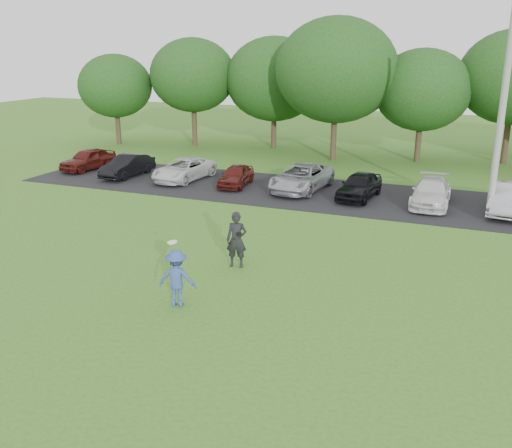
% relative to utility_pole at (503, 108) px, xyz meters
% --- Properties ---
extents(ground, '(100.00, 100.00, 0.00)m').
position_rel_utility_pole_xyz_m(ground, '(-7.28, -12.12, -4.54)').
color(ground, '#346A1E').
rests_on(ground, ground).
extents(parking_lot, '(32.00, 6.50, 0.03)m').
position_rel_utility_pole_xyz_m(parking_lot, '(-7.28, 0.88, -4.53)').
color(parking_lot, black).
rests_on(parking_lot, ground).
extents(utility_pole, '(0.28, 0.28, 9.08)m').
position_rel_utility_pole_xyz_m(utility_pole, '(0.00, 0.00, 0.00)').
color(utility_pole, gray).
rests_on(utility_pole, ground).
extents(frisbee_player, '(1.17, 0.84, 1.88)m').
position_rel_utility_pole_xyz_m(frisbee_player, '(-8.04, -12.63, -3.72)').
color(frisbee_player, '#31498C').
rests_on(frisbee_player, ground).
extents(camera_bystander, '(0.75, 0.56, 1.86)m').
position_rel_utility_pole_xyz_m(camera_bystander, '(-7.67, -9.35, -3.61)').
color(camera_bystander, black).
rests_on(camera_bystander, ground).
extents(parked_cars, '(30.72, 4.91, 1.26)m').
position_rel_utility_pole_xyz_m(parked_cars, '(-7.93, 0.90, -3.92)').
color(parked_cars, '#4B1410').
rests_on(parked_cars, parking_lot).
extents(tree_row, '(42.39, 9.85, 8.64)m').
position_rel_utility_pole_xyz_m(tree_row, '(-5.77, 10.64, 0.37)').
color(tree_row, '#38281C').
rests_on(tree_row, ground).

